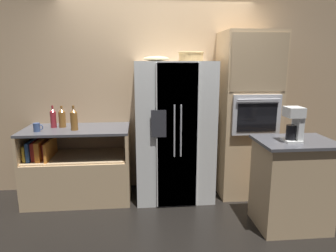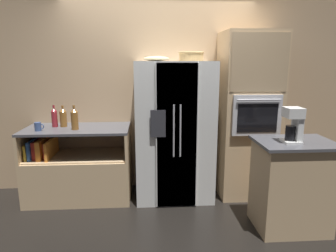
% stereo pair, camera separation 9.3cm
% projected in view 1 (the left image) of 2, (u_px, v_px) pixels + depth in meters
% --- Properties ---
extents(ground_plane, '(20.00, 20.00, 0.00)m').
position_uv_depth(ground_plane, '(161.00, 197.00, 3.92)').
color(ground_plane, black).
extents(wall_back, '(12.00, 0.06, 2.80)m').
position_uv_depth(wall_back, '(159.00, 87.00, 4.05)').
color(wall_back, tan).
rests_on(wall_back, ground_plane).
extents(counter_left, '(1.29, 0.67, 0.93)m').
position_uv_depth(counter_left, '(78.00, 173.00, 3.82)').
color(counter_left, tan).
rests_on(counter_left, ground_plane).
extents(refrigerator, '(0.96, 0.74, 1.74)m').
position_uv_depth(refrigerator, '(174.00, 131.00, 3.80)').
color(refrigerator, silver).
rests_on(refrigerator, ground_plane).
extents(wall_oven, '(0.72, 0.70, 2.10)m').
position_uv_depth(wall_oven, '(247.00, 115.00, 3.89)').
color(wall_oven, tan).
rests_on(wall_oven, ground_plane).
extents(island_counter, '(0.78, 0.58, 0.95)m').
position_uv_depth(island_counter, '(292.00, 184.00, 3.15)').
color(island_counter, tan).
rests_on(island_counter, ground_plane).
extents(wicker_basket, '(0.31, 0.31, 0.11)m').
position_uv_depth(wicker_basket, '(191.00, 56.00, 3.58)').
color(wicker_basket, tan).
rests_on(wicker_basket, refrigerator).
extents(fruit_bowl, '(0.30, 0.30, 0.06)m').
position_uv_depth(fruit_bowl, '(156.00, 59.00, 3.56)').
color(fruit_bowl, beige).
rests_on(fruit_bowl, refrigerator).
extents(bottle_tall, '(0.08, 0.08, 0.30)m').
position_uv_depth(bottle_tall, '(74.00, 119.00, 3.58)').
color(bottle_tall, brown).
rests_on(bottle_tall, counter_left).
extents(bottle_short, '(0.08, 0.08, 0.27)m').
position_uv_depth(bottle_short, '(62.00, 118.00, 3.74)').
color(bottle_short, brown).
rests_on(bottle_short, counter_left).
extents(bottle_wide, '(0.07, 0.07, 0.28)m').
position_uv_depth(bottle_wide, '(53.00, 118.00, 3.72)').
color(bottle_wide, maroon).
rests_on(bottle_wide, counter_left).
extents(mug, '(0.11, 0.08, 0.10)m').
position_uv_depth(mug, '(37.00, 127.00, 3.52)').
color(mug, '#384C7A').
rests_on(mug, counter_left).
extents(coffee_maker, '(0.16, 0.18, 0.35)m').
position_uv_depth(coffee_maker, '(295.00, 123.00, 2.95)').
color(coffee_maker, white).
rests_on(coffee_maker, island_counter).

